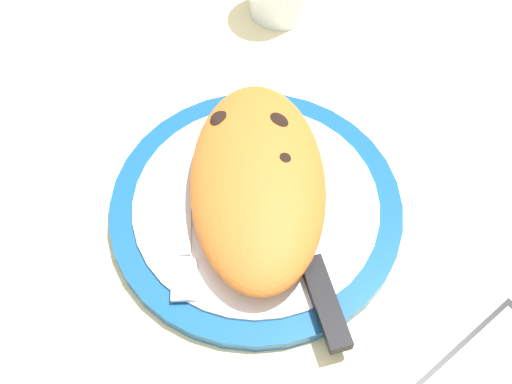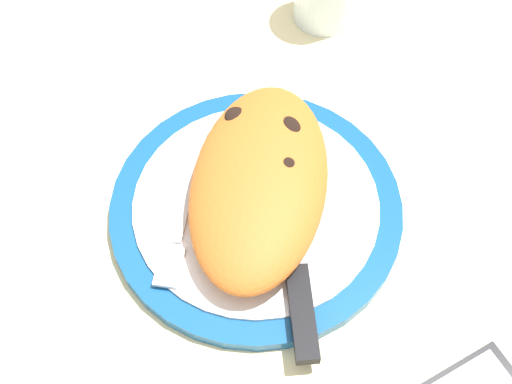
% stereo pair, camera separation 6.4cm
% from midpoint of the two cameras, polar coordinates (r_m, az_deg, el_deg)
% --- Properties ---
extents(ground_plane, '(1.50, 1.50, 0.03)m').
position_cam_midpoint_polar(ground_plane, '(0.68, -2.67, -2.54)').
color(ground_plane, beige).
extents(plate, '(0.28, 0.28, 0.02)m').
position_cam_midpoint_polar(plate, '(0.66, -2.75, -1.55)').
color(plate, navy).
rests_on(plate, ground_plane).
extents(calzone, '(0.25, 0.17, 0.05)m').
position_cam_midpoint_polar(calzone, '(0.64, -2.75, 0.61)').
color(calzone, '#C16023').
rests_on(calzone, plate).
extents(fork, '(0.18, 0.06, 0.00)m').
position_cam_midpoint_polar(fork, '(0.65, -8.62, -3.15)').
color(fork, silver).
rests_on(fork, plate).
extents(knife, '(0.21, 0.12, 0.01)m').
position_cam_midpoint_polar(knife, '(0.62, 1.71, -6.57)').
color(knife, silver).
rests_on(knife, plate).
extents(smartphone, '(0.14, 0.13, 0.01)m').
position_cam_midpoint_polar(smartphone, '(0.62, 15.49, -14.26)').
color(smartphone, black).
rests_on(smartphone, ground_plane).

